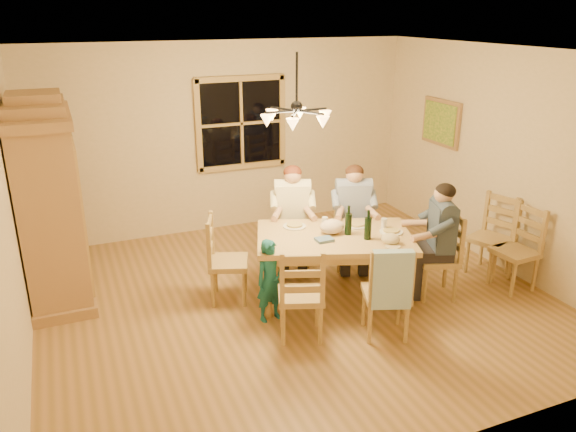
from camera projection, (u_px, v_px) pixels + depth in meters
name	position (u px, v px, depth m)	size (l,w,h in m)	color
floor	(296.00, 299.00, 6.36)	(5.50, 5.50, 0.00)	olive
ceiling	(297.00, 52.00, 5.43)	(5.50, 5.00, 0.02)	white
wall_back	(228.00, 138.00, 8.06)	(5.50, 0.02, 2.70)	beige
wall_left	(8.00, 220.00, 4.91)	(0.02, 5.00, 2.70)	beige
wall_right	(502.00, 160.00, 6.88)	(0.02, 5.00, 2.70)	beige
window	(241.00, 123.00, 8.03)	(1.30, 0.06, 1.30)	black
painting	(441.00, 123.00, 7.82)	(0.06, 0.78, 0.64)	olive
chandelier	(297.00, 116.00, 5.64)	(0.77, 0.68, 0.71)	black
armoire	(51.00, 208.00, 6.09)	(0.66, 1.40, 2.30)	olive
dining_table	(334.00, 244.00, 6.19)	(1.93, 1.54, 0.76)	tan
chair_far_left	(292.00, 245.00, 7.04)	(0.56, 0.54, 0.99)	#A58248
chair_far_right	(352.00, 244.00, 7.07)	(0.56, 0.54, 0.99)	#A58248
chair_near_left	(301.00, 309.00, 5.54)	(0.56, 0.54, 0.99)	#A58248
chair_near_right	(385.00, 307.00, 5.58)	(0.56, 0.54, 0.99)	#A58248
chair_end_left	(229.00, 275.00, 6.26)	(0.54, 0.56, 0.99)	#A58248
chair_end_right	(436.00, 271.00, 6.36)	(0.54, 0.56, 0.99)	#A58248
adult_woman	(293.00, 205.00, 6.85)	(0.50, 0.52, 0.87)	beige
adult_plaid_man	(353.00, 204.00, 6.88)	(0.50, 0.52, 0.87)	#32498A
adult_slate_man	(441.00, 226.00, 6.17)	(0.52, 0.50, 0.87)	#39465B
towel	(392.00, 280.00, 5.26)	(0.38, 0.10, 0.58)	#97BACC
wine_bottle_a	(348.00, 220.00, 6.12)	(0.08, 0.08, 0.33)	black
wine_bottle_b	(368.00, 225.00, 5.99)	(0.08, 0.08, 0.33)	black
plate_woman	(294.00, 226.00, 6.37)	(0.26, 0.26, 0.02)	white
plate_plaid	(357.00, 225.00, 6.40)	(0.26, 0.26, 0.02)	white
plate_slate	(391.00, 232.00, 6.21)	(0.26, 0.26, 0.02)	white
wine_glass_a	(325.00, 223.00, 6.30)	(0.06, 0.06, 0.14)	silver
wine_glass_b	(384.00, 224.00, 6.26)	(0.06, 0.06, 0.14)	silver
cap	(391.00, 239.00, 5.90)	(0.20, 0.20, 0.11)	#C6B384
napkin	(324.00, 240.00, 5.99)	(0.18, 0.14, 0.03)	slate
cloth_bundle	(332.00, 227.00, 6.18)	(0.28, 0.22, 0.15)	beige
child	(270.00, 281.00, 5.80)	(0.33, 0.22, 0.90)	#196571
chair_spare_front	(513.00, 264.00, 6.52)	(0.45, 0.46, 0.99)	#A58248
chair_spare_back	(488.00, 251.00, 6.88)	(0.54, 0.56, 0.99)	#A58248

